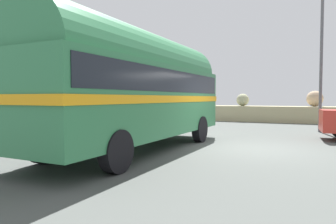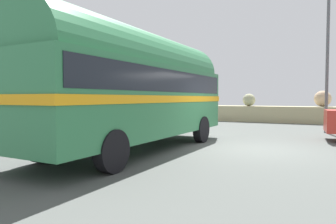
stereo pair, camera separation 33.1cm
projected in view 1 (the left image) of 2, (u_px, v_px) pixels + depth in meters
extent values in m
cube|color=#494D4A|center=(251.00, 149.00, 9.79)|extent=(32.00, 26.00, 0.02)
cube|color=tan|center=(281.00, 114.00, 20.47)|extent=(31.36, 1.80, 1.10)
cube|color=tan|center=(122.00, 99.00, 25.31)|extent=(1.40, 1.40, 0.98)
cube|color=#9C9A87|center=(187.00, 100.00, 22.76)|extent=(1.17, 1.16, 0.85)
sphere|color=#A1A27D|center=(243.00, 100.00, 21.22)|extent=(0.86, 0.86, 0.86)
sphere|color=tan|center=(315.00, 99.00, 19.89)|extent=(1.04, 1.04, 1.04)
cylinder|color=black|center=(148.00, 127.00, 12.17)|extent=(0.31, 0.97, 0.96)
cylinder|color=black|center=(200.00, 129.00, 11.19)|extent=(0.31, 0.97, 0.96)
cylinder|color=black|center=(44.00, 144.00, 7.50)|extent=(0.31, 0.97, 0.96)
cylinder|color=black|center=(117.00, 151.00, 6.53)|extent=(0.31, 0.97, 0.96)
cube|color=#30784A|center=(137.00, 101.00, 9.30)|extent=(2.62, 8.46, 2.10)
cylinder|color=#30784A|center=(137.00, 66.00, 9.25)|extent=(2.41, 8.12, 2.20)
cube|color=orange|center=(137.00, 99.00, 9.30)|extent=(2.67, 8.55, 0.20)
cube|color=black|center=(137.00, 82.00, 9.27)|extent=(2.65, 8.13, 0.64)
cube|color=silver|center=(189.00, 120.00, 13.16)|extent=(2.28, 0.22, 0.28)
cylinder|color=black|center=(52.00, 122.00, 14.27)|extent=(0.37, 0.98, 0.96)
cylinder|color=black|center=(86.00, 125.00, 13.17)|extent=(0.37, 0.98, 0.96)
cube|color=silver|center=(14.00, 100.00, 11.41)|extent=(3.16, 8.58, 2.10)
cylinder|color=silver|center=(14.00, 72.00, 11.37)|extent=(2.93, 8.23, 2.20)
cube|color=#224F92|center=(14.00, 99.00, 11.41)|extent=(3.22, 8.67, 0.20)
cube|color=black|center=(14.00, 85.00, 11.39)|extent=(3.16, 8.25, 0.64)
cube|color=silver|center=(95.00, 117.00, 15.15)|extent=(2.29, 0.37, 0.28)
cylinder|color=#5B5B60|center=(321.00, 55.00, 14.33)|extent=(0.14, 0.14, 7.36)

